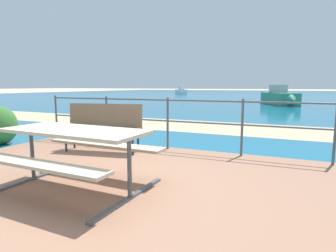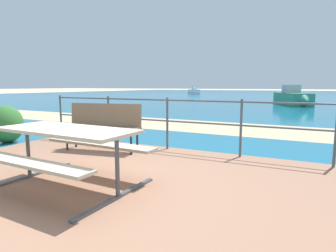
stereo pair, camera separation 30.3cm
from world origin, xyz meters
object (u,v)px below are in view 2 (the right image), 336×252
object	(u,v)px
boat_near	(293,98)
boat_mid	(194,91)
picnic_table	(67,142)
park_bench	(103,122)

from	to	relation	value
boat_near	boat_mid	bearing A→B (deg)	-167.95
picnic_table	park_bench	bearing A→B (deg)	119.54
picnic_table	boat_near	xyz separation A→B (m)	(1.76, 18.68, -0.14)
picnic_table	park_bench	world-z (taller)	park_bench
park_bench	boat_near	world-z (taller)	boat_near
boat_mid	park_bench	bearing A→B (deg)	155.72
park_bench	boat_near	distance (m)	17.03
park_bench	boat_mid	xyz separation A→B (m)	(-13.14, 38.98, -0.16)
picnic_table	boat_near	world-z (taller)	boat_near
picnic_table	park_bench	distance (m)	2.10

